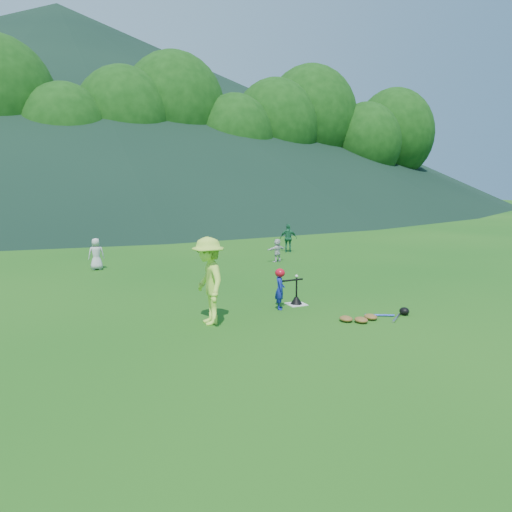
{
  "coord_description": "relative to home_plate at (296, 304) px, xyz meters",
  "views": [
    {
      "loc": [
        -6.01,
        -10.84,
        3.17
      ],
      "look_at": [
        0.0,
        2.5,
        0.9
      ],
      "focal_mm": 35.0,
      "sensor_mm": 36.0,
      "label": 1
    }
  ],
  "objects": [
    {
      "name": "ground",
      "position": [
        0.0,
        0.0,
        -0.01
      ],
      "size": [
        120.0,
        120.0,
        0.0
      ],
      "primitive_type": "plane",
      "color": "#145012",
      "rests_on": "ground"
    },
    {
      "name": "home_plate",
      "position": [
        0.0,
        0.0,
        0.0
      ],
      "size": [
        0.45,
        0.45,
        0.02
      ],
      "primitive_type": "cube",
      "color": "silver",
      "rests_on": "ground"
    },
    {
      "name": "baseball",
      "position": [
        0.0,
        0.0,
        0.73
      ],
      "size": [
        0.08,
        0.08,
        0.08
      ],
      "primitive_type": "sphere",
      "color": "white",
      "rests_on": "batting_tee"
    },
    {
      "name": "batter_child",
      "position": [
        -0.58,
        -0.22,
        0.48
      ],
      "size": [
        0.36,
        0.42,
        0.99
      ],
      "primitive_type": "imported",
      "rotation": [
        0.0,
        0.0,
        1.15
      ],
      "color": "navy",
      "rests_on": "ground"
    },
    {
      "name": "adult_coach",
      "position": [
        -2.57,
        -0.68,
        0.95
      ],
      "size": [
        0.79,
        1.29,
        1.93
      ],
      "primitive_type": "imported",
      "rotation": [
        0.0,
        0.0,
        -1.63
      ],
      "color": "#BEF447",
      "rests_on": "ground"
    },
    {
      "name": "fielder_a",
      "position": [
        -4.03,
        7.23,
        0.55
      ],
      "size": [
        0.57,
        0.39,
        1.12
      ],
      "primitive_type": "imported",
      "rotation": [
        0.0,
        0.0,
        3.08
      ],
      "color": "silver",
      "rests_on": "ground"
    },
    {
      "name": "fielder_c",
      "position": [
        4.12,
        8.21,
        0.61
      ],
      "size": [
        0.78,
        0.61,
        1.24
      ],
      "primitive_type": "imported",
      "rotation": [
        0.0,
        0.0,
        2.65
      ],
      "color": "#1F6941",
      "rests_on": "ground"
    },
    {
      "name": "fielder_d",
      "position": [
        2.54,
        6.15,
        0.44
      ],
      "size": [
        0.87,
        0.46,
        0.9
      ],
      "primitive_type": "imported",
      "rotation": [
        0.0,
        0.0,
        3.38
      ],
      "color": "silver",
      "rests_on": "ground"
    },
    {
      "name": "batting_tee",
      "position": [
        0.0,
        0.0,
        0.12
      ],
      "size": [
        0.3,
        0.3,
        0.68
      ],
      "color": "black",
      "rests_on": "home_plate"
    },
    {
      "name": "batter_gear",
      "position": [
        -0.56,
        -0.22,
        0.88
      ],
      "size": [
        0.73,
        0.26,
        0.35
      ],
      "color": "red",
      "rests_on": "ground"
    },
    {
      "name": "equipment_pile",
      "position": [
        0.89,
        -1.91,
        0.06
      ],
      "size": [
        1.8,
        0.78,
        0.19
      ],
      "color": "olive",
      "rests_on": "ground"
    },
    {
      "name": "outfield_fence",
      "position": [
        0.0,
        28.0,
        0.69
      ],
      "size": [
        70.07,
        0.08,
        1.33
      ],
      "color": "gray",
      "rests_on": "ground"
    },
    {
      "name": "tree_line",
      "position": [
        0.2,
        33.83,
        8.2
      ],
      "size": [
        70.04,
        11.4,
        14.82
      ],
      "color": "#382314",
      "rests_on": "ground"
    },
    {
      "name": "distant_hills",
      "position": [
        -7.63,
        81.81,
        14.97
      ],
      "size": [
        155.0,
        140.0,
        32.0
      ],
      "color": "black",
      "rests_on": "ground"
    }
  ]
}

